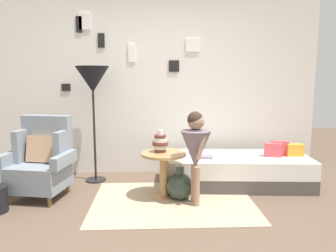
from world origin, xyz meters
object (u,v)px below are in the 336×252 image
at_px(daybed, 236,170).
at_px(vase_striped, 160,143).
at_px(person_child, 196,146).
at_px(armchair, 42,161).
at_px(side_table, 164,166).
at_px(demijohn_near, 180,186).
at_px(book_on_daybed, 204,157).
at_px(floor_lamp, 93,82).

xyz_separation_m(daybed, vase_striped, (-1.02, -0.38, 0.46)).
bearing_deg(vase_striped, person_child, -35.71).
bearing_deg(person_child, armchair, 168.86).
xyz_separation_m(side_table, demijohn_near, (0.19, -0.07, -0.23)).
distance_m(book_on_daybed, demijohn_near, 0.58).
relative_size(side_table, vase_striped, 2.07).
bearing_deg(daybed, demijohn_near, -148.19).
height_order(daybed, book_on_daybed, book_on_daybed).
bearing_deg(vase_striped, demijohn_near, -25.18).
bearing_deg(side_table, book_on_daybed, 31.62).
distance_m(vase_striped, floor_lamp, 1.30).
bearing_deg(book_on_daybed, side_table, -148.38).
bearing_deg(floor_lamp, person_child, -35.93).
height_order(vase_striped, demijohn_near, vase_striped).
bearing_deg(demijohn_near, person_child, -47.37).
distance_m(person_child, demijohn_near, 0.56).
relative_size(floor_lamp, book_on_daybed, 7.17).
xyz_separation_m(daybed, person_child, (-0.63, -0.66, 0.48)).
relative_size(side_table, demijohn_near, 1.38).
bearing_deg(armchair, demijohn_near, -6.46).
xyz_separation_m(floor_lamp, demijohn_near, (1.12, -0.76, -1.20)).
relative_size(side_table, person_child, 0.52).
bearing_deg(daybed, side_table, -156.76).
height_order(armchair, vase_striped, armchair).
bearing_deg(armchair, vase_striped, -3.18).
relative_size(daybed, person_child, 1.83).
distance_m(daybed, person_child, 1.03).
relative_size(daybed, demijohn_near, 4.85).
bearing_deg(book_on_daybed, armchair, -174.00).
relative_size(armchair, vase_striped, 3.63).
bearing_deg(daybed, armchair, -173.00).
xyz_separation_m(armchair, floor_lamp, (0.53, 0.57, 0.92)).
bearing_deg(floor_lamp, vase_striped, -36.03).
bearing_deg(floor_lamp, demijohn_near, -34.00).
xyz_separation_m(person_child, demijohn_near, (-0.16, 0.17, -0.51)).
relative_size(book_on_daybed, demijohn_near, 0.55).
bearing_deg(vase_striped, floor_lamp, 143.97).
bearing_deg(floor_lamp, daybed, -8.04).
distance_m(armchair, daybed, 2.47).
distance_m(side_table, person_child, 0.51).
xyz_separation_m(floor_lamp, person_child, (1.28, -0.93, -0.69)).
xyz_separation_m(book_on_daybed, demijohn_near, (-0.35, -0.40, -0.25)).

